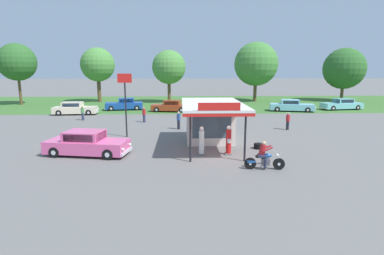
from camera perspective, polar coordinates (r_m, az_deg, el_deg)
name	(u,v)px	position (r m, az deg, el deg)	size (l,w,h in m)	color
ground_plane	(219,156)	(19.22, 5.12, -5.35)	(300.00, 300.00, 0.00)	slate
grass_verge_strip	(196,103)	(48.66, 0.75, 4.63)	(120.00, 24.00, 0.01)	#3D6B2D
service_station_kiosk	(210,118)	(22.41, 3.42, 1.75)	(4.10, 7.68, 3.52)	beige
gas_pump_nearside	(201,142)	(19.20, 1.78, -2.74)	(0.44, 0.44, 1.84)	slate
gas_pump_offside	(229,142)	(19.39, 6.87, -2.63)	(0.44, 0.44, 1.87)	slate
motorcycle_with_rider	(264,158)	(16.96, 13.34, -5.54)	(2.18, 0.70, 1.58)	black
featured_classic_sedan	(87,144)	(20.40, -19.09, -2.91)	(5.50, 2.79, 1.54)	#E55993
parked_car_back_row_far_right	(171,106)	(38.84, -4.03, 3.97)	(5.00, 2.48, 1.45)	#993819
parked_car_back_row_right	(291,106)	(41.08, 18.12, 3.86)	(5.85, 3.13, 1.49)	#7AC6D1
parked_car_back_row_centre_right	(75,109)	(38.81, -21.09, 3.29)	(5.26, 2.07, 1.49)	beige
parked_car_back_row_far_left	(224,105)	(40.43, 6.05, 4.27)	(5.06, 3.01, 1.57)	red
parked_car_back_row_centre_left	(125,105)	(41.34, -12.51, 4.23)	(5.17, 2.50, 1.57)	#19479E
parked_car_back_row_left	(342,105)	(45.32, 26.27, 3.88)	(5.73, 2.58, 1.47)	#7AC6D1
bystander_chatting_near_pumps	(288,121)	(28.44, 17.51, 1.22)	(0.34, 0.34, 1.54)	black
bystander_leaning_by_kiosk	(179,120)	(27.38, -2.52, 1.42)	(0.34, 0.34, 1.61)	black
bystander_standing_back_lot	(144,115)	(31.31, -8.97, 2.42)	(0.34, 0.34, 1.53)	#2D3351
bystander_strolling_foreground	(83,113)	(34.18, -19.80, 2.59)	(0.34, 0.34, 1.51)	#2D3351
tree_oak_right	(344,70)	(57.24, 26.62, 9.67)	(6.76, 6.76, 8.76)	brown
tree_oak_far_right	(169,68)	(49.29, -4.33, 11.06)	(5.32, 5.32, 8.27)	brown
tree_oak_far_left	(98,65)	(52.16, -17.25, 11.15)	(5.40, 5.40, 8.71)	brown
tree_oak_left	(256,64)	(51.91, 11.90, 11.55)	(7.12, 7.12, 9.68)	brown
tree_oak_centre	(17,63)	(52.86, -29.92, 10.46)	(5.49, 5.49, 9.07)	brown
roadside_pole_sign	(125,94)	(24.49, -12.40, 6.07)	(1.10, 0.12, 5.01)	black
spare_tire_stack	(258,146)	(21.31, 12.29, -3.42)	(0.60, 0.60, 0.36)	black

